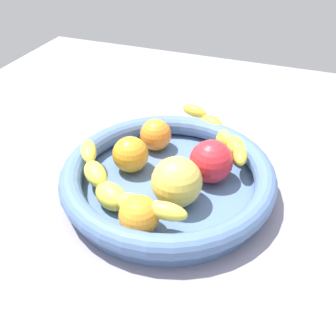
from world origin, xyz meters
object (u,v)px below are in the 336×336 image
Objects in this scene: banana_draped_left at (116,188)px; apple_yellow at (177,182)px; fruit_bowl at (168,178)px; orange_mid_right at (139,215)px; banana_draped_right at (222,135)px; orange_front at (131,154)px; tomato_red at (211,161)px; orange_mid_left at (156,135)px.

apple_yellow is (3.55, -8.34, 0.89)cm from banana_draped_left.
fruit_bowl is 9.41cm from banana_draped_left.
banana_draped_right is at bearing -12.38° from orange_mid_right.
orange_front is (8.66, 1.58, 0.08)cm from banana_draped_left.
apple_yellow is 7.91cm from tomato_red.
banana_draped_left is 8.81cm from orange_front.
fruit_bowl is at bearing 119.09° from tomato_red.
orange_mid_left is at bearing -11.68° from orange_front.
banana_draped_left reaches higher than banana_draped_right.
banana_draped_right is 2.83× the size of orange_mid_right.
tomato_red is at bearing -24.53° from apple_yellow.
tomato_red is at bearing -22.31° from orange_mid_right.
fruit_bowl is 5.67× the size of orange_front.
orange_front is at bearing 62.73° from apple_yellow.
fruit_bowl is 7.51cm from orange_front.
banana_draped_right is 2.66× the size of orange_front.
banana_draped_left is at bearing 54.61° from orange_mid_right.
orange_mid_right is (-20.02, -5.63, 0.00)cm from orange_mid_left.
orange_mid_right is (-3.97, -5.58, -0.10)cm from banana_draped_left.
apple_yellow is (-12.50, -8.39, 1.00)cm from orange_mid_left.
apple_yellow is at bearing -143.71° from fruit_bowl.
banana_draped_right is 2.10× the size of apple_yellow.
banana_draped_left is 16.05cm from orange_mid_left.
apple_yellow reaches higher than orange_mid_left.
banana_draped_right is at bearing -22.39° from fruit_bowl.
tomato_red is at bearing -114.49° from orange_mid_left.
tomato_red is (7.19, -3.28, -0.32)cm from apple_yellow.
apple_yellow is at bearing 171.22° from banana_draped_right.
fruit_bowl is 5.50cm from apple_yellow.
banana_draped_left is 3.97× the size of orange_mid_right.
banana_draped_left is 3.21× the size of tomato_red.
tomato_red is (-9.76, -0.66, 0.81)cm from banana_draped_right.
banana_draped_left is at bearing 143.02° from fruit_bowl.
banana_draped_left reaches higher than fruit_bowl.
apple_yellow is (-16.94, 2.62, 1.13)cm from banana_draped_right.
orange_mid_left and orange_mid_right have the same top height.
orange_mid_right is at bearing -179.79° from fruit_bowl.
tomato_red reaches higher than orange_front.
orange_mid_right is 0.74× the size of apple_yellow.
fruit_bowl is 4.48× the size of apple_yellow.
banana_draped_left is 23.24cm from banana_draped_right.
banana_draped_right is at bearing -68.02° from orange_mid_left.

